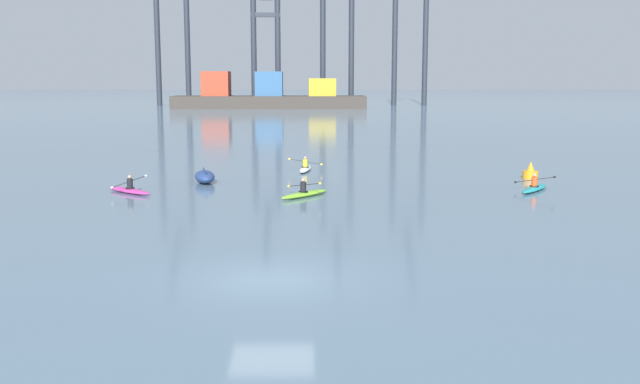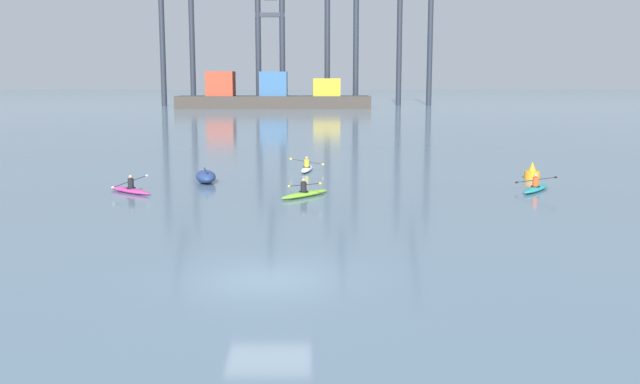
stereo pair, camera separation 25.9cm
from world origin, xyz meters
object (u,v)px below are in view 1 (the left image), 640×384
Objects in this scene: gantry_crane_west at (171,15)px; gantry_crane_east at (411,16)px; kayak_teal at (535,188)px; kayak_magenta at (129,190)px; capsized_dinghy at (205,177)px; kayak_lime at (304,193)px; gantry_crane_west_mid at (266,32)px; gantry_crane_east_mid at (337,16)px; channel_buoy at (530,172)px; kayak_white at (305,168)px; container_barge at (267,96)px.

gantry_crane_east reaches higher than gantry_crane_west.
kayak_teal is 21.23m from kayak_magenta.
gantry_crane_west is at bearing 98.99° from kayak_magenta.
kayak_lime is (5.66, -5.02, -0.18)m from capsized_dinghy.
gantry_crane_west_mid is 10.80× the size of kayak_teal.
gantry_crane_east is at bearing 79.23° from kayak_lime.
gantry_crane_east_mid is 13.42× the size of kayak_magenta.
gantry_crane_west_mid is 33.03m from gantry_crane_east.
kayak_white is (-13.36, 3.84, -0.19)m from channel_buoy.
gantry_crane_east is (31.34, 15.25, 17.39)m from container_barge.
container_barge is at bearing 101.13° from channel_buoy.
channel_buoy is (-10.66, -120.36, -19.50)m from gantry_crane_east.
container_barge is 0.95× the size of gantry_crane_west.
gantry_crane_west_mid reaches higher than channel_buoy.
gantry_crane_west_mid is 120.67m from kayak_teal.
kayak_magenta is at bearing -90.96° from container_barge.
container_barge is at bearing 93.71° from kayak_lime.
kayak_white is (-7.37, -111.15, -19.20)m from gantry_crane_east_mid.
container_barge is at bearing 100.00° from kayak_teal.
kayak_teal is (-11.96, -125.16, -19.68)m from gantry_crane_east.
gantry_crane_west_mid is 11.34× the size of kayak_lime.
gantry_crane_west is 131.53m from kayak_teal.
kayak_white is (-24.03, -116.52, -19.68)m from gantry_crane_east.
gantry_crane_east_mid is 0.94× the size of gantry_crane_east.
kayak_teal and kayak_magenta have the same top height.
gantry_crane_west is 0.99× the size of gantry_crane_east.
container_barge is 1.00× the size of gantry_crane_east_mid.
kayak_white is at bearing 144.40° from kayak_teal.
gantry_crane_west reaches higher than channel_buoy.
gantry_crane_east is (52.77, 1.67, 0.11)m from gantry_crane_west.
gantry_crane_west is 13.29× the size of kayak_teal.
kayak_lime is at bearing -8.57° from kayak_magenta.
capsized_dinghy is 0.81× the size of kayak_white.
gantry_crane_east_mid is 113.04m from kayak_white.
channel_buoy is (42.10, -118.70, -19.38)m from gantry_crane_west.
gantry_crane_east_mid is at bearing 33.94° from container_barge.
channel_buoy reaches higher than kayak_white.
channel_buoy is at bearing -79.33° from gantry_crane_west_mid.
gantry_crane_east is at bearing 84.94° from channel_buoy.
kayak_magenta is (-16.53, -120.00, -19.20)m from gantry_crane_east_mid.
gantry_crane_west reaches higher than kayak_white.
gantry_crane_west is at bearing -178.19° from gantry_crane_east.
gantry_crane_west reaches higher than gantry_crane_east_mid.
gantry_crane_west_mid is 0.81× the size of gantry_crane_east.
container_barge is 1.17× the size of gantry_crane_west_mid.
kayak_teal is 1.06× the size of kayak_magenta.
gantry_crane_west is 52.79m from gantry_crane_east.
kayak_lime is 0.86× the size of kayak_white.
kayak_lime is 0.95× the size of kayak_teal.
gantry_crane_east is 120.59m from kayak_white.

